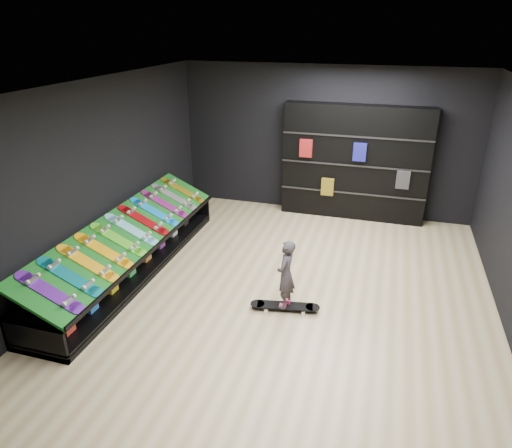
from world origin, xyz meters
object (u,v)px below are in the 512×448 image
(display_rack, at_px, (132,256))
(child, at_px, (285,287))
(back_shelving, at_px, (354,163))
(floor_skateboard, at_px, (285,307))

(display_rack, relative_size, child, 7.51)
(back_shelving, distance_m, child, 3.85)
(display_rack, xyz_separation_m, child, (2.66, -0.41, 0.14))
(display_rack, bearing_deg, back_shelving, 46.19)
(floor_skateboard, bearing_deg, child, 0.00)
(display_rack, height_order, child, child)
(back_shelving, bearing_deg, display_rack, -133.81)
(back_shelving, relative_size, child, 4.79)
(back_shelving, bearing_deg, floor_skateboard, -98.04)
(floor_skateboard, height_order, child, child)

